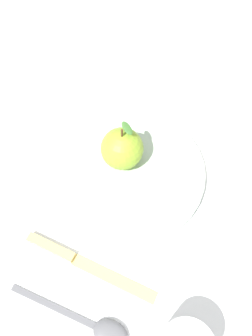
% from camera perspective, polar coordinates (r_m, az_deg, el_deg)
% --- Properties ---
extents(ground_plane, '(2.40, 2.40, 0.00)m').
position_cam_1_polar(ground_plane, '(0.57, -2.00, -3.26)').
color(ground_plane, silver).
extents(dinner_plate, '(0.26, 0.26, 0.02)m').
position_cam_1_polar(dinner_plate, '(0.58, 0.00, -0.51)').
color(dinner_plate, '#B2C6B2').
rests_on(dinner_plate, ground_plane).
extents(apple, '(0.07, 0.07, 0.09)m').
position_cam_1_polar(apple, '(0.55, -0.64, 3.24)').
color(apple, '#8CB22D').
rests_on(apple, dinner_plate).
extents(side_bowl, '(0.11, 0.11, 0.04)m').
position_cam_1_polar(side_bowl, '(0.63, 18.88, 4.98)').
color(side_bowl, silver).
rests_on(side_bowl, ground_plane).
extents(knife, '(0.10, 0.20, 0.01)m').
position_cam_1_polar(knife, '(0.53, -7.99, -14.91)').
color(knife, '#D8B766').
rests_on(knife, ground_plane).
extents(spoon, '(0.10, 0.17, 0.01)m').
position_cam_1_polar(spoon, '(0.51, -4.89, -24.71)').
color(spoon, '#59595E').
rests_on(spoon, ground_plane).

